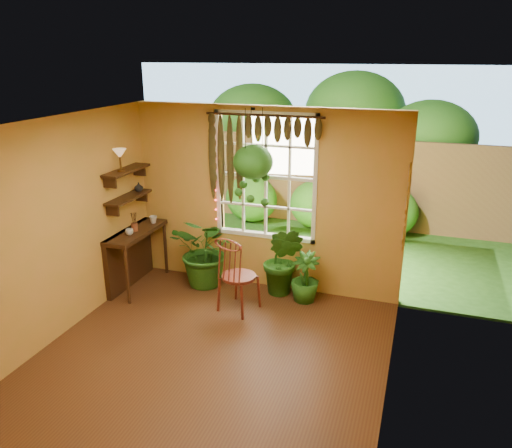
{
  "coord_description": "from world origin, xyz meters",
  "views": [
    {
      "loc": [
        2.12,
        -4.39,
        3.4
      ],
      "look_at": [
        0.23,
        1.15,
        1.37
      ],
      "focal_mm": 35.0,
      "sensor_mm": 36.0,
      "label": 1
    }
  ],
  "objects": [
    {
      "name": "potted_plant_mid",
      "position": [
        0.35,
        2.03,
        0.54
      ],
      "size": [
        0.67,
        0.58,
        1.08
      ],
      "primitive_type": "imported",
      "rotation": [
        0.0,
        0.0,
        -0.18
      ],
      "color": "#154713",
      "rests_on": "floor"
    },
    {
      "name": "potted_plant_right",
      "position": [
        0.7,
        1.93,
        0.37
      ],
      "size": [
        0.47,
        0.47,
        0.74
      ],
      "primitive_type": "imported",
      "rotation": [
        0.0,
        0.0,
        -0.15
      ],
      "color": "#154713",
      "rests_on": "floor"
    },
    {
      "name": "valance_vine",
      "position": [
        -0.08,
        2.16,
        2.28
      ],
      "size": [
        1.7,
        0.12,
        1.1
      ],
      "color": "#36210E",
      "rests_on": "window"
    },
    {
      "name": "wall_plates",
      "position": [
        1.98,
        1.79,
        1.55
      ],
      "size": [
        0.04,
        0.32,
        1.1
      ],
      "primitive_type": null,
      "color": "#F7E6CA",
      "rests_on": "wall_right"
    },
    {
      "name": "shelf_lower",
      "position": [
        -1.88,
        1.6,
        1.4
      ],
      "size": [
        0.25,
        0.9,
        0.04
      ],
      "primitive_type": "cube",
      "color": "#36210E",
      "rests_on": "wall_left"
    },
    {
      "name": "ceiling",
      "position": [
        0.0,
        0.0,
        2.7
      ],
      "size": [
        4.5,
        4.5,
        0.0
      ],
      "primitive_type": "plane",
      "rotation": [
        3.14,
        0.0,
        0.0
      ],
      "color": "white",
      "rests_on": "wall_back"
    },
    {
      "name": "hanging_basket",
      "position": [
        -0.1,
        2.02,
        1.9
      ],
      "size": [
        0.56,
        0.56,
        1.36
      ],
      "color": "black",
      "rests_on": "ceiling"
    },
    {
      "name": "wall_back",
      "position": [
        0.0,
        2.25,
        1.35
      ],
      "size": [
        4.0,
        0.0,
        4.0
      ],
      "primitive_type": "plane",
      "rotation": [
        1.57,
        0.0,
        0.0
      ],
      "color": "gold",
      "rests_on": "floor"
    },
    {
      "name": "wall_left",
      "position": [
        -2.0,
        0.0,
        1.35
      ],
      "size": [
        0.0,
        4.5,
        4.5
      ],
      "primitive_type": "plane",
      "rotation": [
        1.57,
        0.0,
        1.57
      ],
      "color": "gold",
      "rests_on": "floor"
    },
    {
      "name": "backyard",
      "position": [
        0.24,
        6.87,
        1.28
      ],
      "size": [
        14.0,
        10.0,
        12.0
      ],
      "color": "#255719",
      "rests_on": "ground"
    },
    {
      "name": "potted_plant_left",
      "position": [
        -0.81,
        1.95,
        0.56
      ],
      "size": [
        1.18,
        1.08,
        1.12
      ],
      "primitive_type": "imported",
      "rotation": [
        0.0,
        0.0,
        -0.22
      ],
      "color": "#154713",
      "rests_on": "floor"
    },
    {
      "name": "string_lights",
      "position": [
        -0.76,
        2.19,
        1.75
      ],
      "size": [
        0.03,
        0.03,
        1.54
      ],
      "primitive_type": null,
      "color": "#FF2633",
      "rests_on": "window"
    },
    {
      "name": "cup_a",
      "position": [
        -1.78,
        1.4,
        0.94
      ],
      "size": [
        0.14,
        0.14,
        0.09
      ],
      "primitive_type": "imported",
      "rotation": [
        0.0,
        0.0,
        -0.28
      ],
      "color": "silver",
      "rests_on": "counter_ledge"
    },
    {
      "name": "tiffany_lamp",
      "position": [
        -1.86,
        1.45,
        2.05
      ],
      "size": [
        0.19,
        0.19,
        0.32
      ],
      "color": "brown",
      "rests_on": "shelf_upper"
    },
    {
      "name": "shelf_vase",
      "position": [
        -1.87,
        1.88,
        1.49
      ],
      "size": [
        0.17,
        0.17,
        0.14
      ],
      "primitive_type": "imported",
      "rotation": [
        0.0,
        0.0,
        -0.43
      ],
      "color": "#B2AD99",
      "rests_on": "shelf_lower"
    },
    {
      "name": "cup_b",
      "position": [
        -1.72,
        1.98,
        0.96
      ],
      "size": [
        0.14,
        0.14,
        0.11
      ],
      "primitive_type": "imported",
      "rotation": [
        0.0,
        0.0,
        0.16
      ],
      "color": "beige",
      "rests_on": "counter_ledge"
    },
    {
      "name": "window",
      "position": [
        0.0,
        2.28,
        1.7
      ],
      "size": [
        1.52,
        0.1,
        1.86
      ],
      "color": "white",
      "rests_on": "wall_back"
    },
    {
      "name": "counter_ledge",
      "position": [
        -1.91,
        1.6,
        0.55
      ],
      "size": [
        0.4,
        1.2,
        0.9
      ],
      "color": "#36210E",
      "rests_on": "floor"
    },
    {
      "name": "wall_right",
      "position": [
        2.0,
        0.0,
        1.35
      ],
      "size": [
        0.0,
        4.5,
        4.5
      ],
      "primitive_type": "plane",
      "rotation": [
        1.57,
        0.0,
        -1.57
      ],
      "color": "gold",
      "rests_on": "floor"
    },
    {
      "name": "brush_jar",
      "position": [
        -1.8,
        1.57,
        1.04
      ],
      "size": [
        0.1,
        0.1,
        0.36
      ],
      "color": "brown",
      "rests_on": "counter_ledge"
    },
    {
      "name": "shelf_upper",
      "position": [
        -1.88,
        1.6,
        1.8
      ],
      "size": [
        0.25,
        0.9,
        0.04
      ],
      "primitive_type": "cube",
      "color": "#36210E",
      "rests_on": "wall_left"
    },
    {
      "name": "floor",
      "position": [
        0.0,
        0.0,
        0.0
      ],
      "size": [
        4.5,
        4.5,
        0.0
      ],
      "primitive_type": "plane",
      "color": "#543018",
      "rests_on": "ground"
    },
    {
      "name": "windsor_chair",
      "position": [
        -0.11,
        1.36,
        0.37
      ],
      "size": [
        0.59,
        0.6,
        1.27
      ],
      "rotation": [
        0.0,
        0.0,
        -0.28
      ],
      "color": "maroon",
      "rests_on": "floor"
    }
  ]
}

